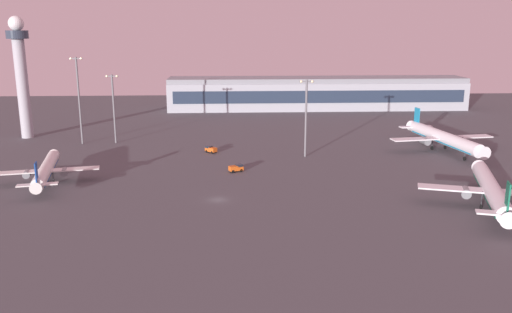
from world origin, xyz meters
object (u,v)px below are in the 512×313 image
apron_light_west (306,113)px  apron_light_central (114,104)px  baggage_tractor (236,168)px  airplane_mid_apron (46,170)px  apron_light_east (79,96)px  airplane_terminal_side (492,190)px  control_tower (21,69)px  airplane_taxiway_distant (443,138)px  cargo_loader (211,149)px

apron_light_west → apron_light_central: size_ratio=1.01×
baggage_tractor → apron_light_west: size_ratio=0.18×
airplane_mid_apron → apron_light_east: bearing=83.1°
airplane_terminal_side → apron_light_east: bearing=164.5°
control_tower → airplane_terminal_side: control_tower is taller
airplane_mid_apron → airplane_taxiway_distant: airplane_taxiway_distant is taller
apron_light_west → airplane_mid_apron: bearing=-160.7°
apron_light_central → cargo_loader: bearing=-25.8°
apron_light_west → control_tower: bearing=160.9°
airplane_terminal_side → apron_light_central: (-104.57, 76.95, 10.22)m
baggage_tractor → apron_light_east: bearing=-150.6°
airplane_terminal_side → apron_light_east: size_ratio=1.35×
airplane_mid_apron → apron_light_west: apron_light_west is taller
apron_light_east → apron_light_central: (12.01, 0.89, -3.25)m
airplane_taxiway_distant → airplane_terminal_side: bearing=70.5°
apron_light_east → apron_light_west: (79.30, -23.38, -3.15)m
apron_light_west → airplane_terminal_side: bearing=-54.7°
airplane_mid_apron → airplane_terminal_side: bearing=-23.9°
airplane_taxiway_distant → cargo_loader: 80.27m
control_tower → airplane_taxiway_distant: 156.86m
cargo_loader → apron_light_central: (-35.78, 17.26, 13.27)m
cargo_loader → apron_light_east: size_ratio=0.14×
airplane_taxiway_distant → baggage_tractor: airplane_taxiway_distant is taller
control_tower → baggage_tractor: 100.25m
control_tower → apron_light_east: bearing=-27.3°
airplane_terminal_side → airplane_taxiway_distant: bearing=96.6°
cargo_loader → apron_light_west: 34.94m
control_tower → baggage_tractor: bearing=-33.8°
airplane_mid_apron → control_tower: bearing=103.1°
apron_light_west → airplane_taxiway_distant: bearing=6.8°
control_tower → baggage_tractor: (80.61, -54.06, -25.09)m
airplane_taxiway_distant → apron_light_west: size_ratio=1.87×
airplane_terminal_side → apron_light_west: size_ratio=1.67×
control_tower → apron_light_east: (24.43, -12.63, -8.57)m
airplane_mid_apron → apron_light_west: size_ratio=1.44×
apron_light_west → apron_light_central: bearing=160.2°
airplane_mid_apron → apron_light_central: apron_light_central is taller
control_tower → airplane_mid_apron: control_tower is taller
baggage_tractor → apron_light_east: 71.74m
cargo_loader → apron_light_east: (-47.78, 16.37, 16.52)m
apron_light_central → airplane_taxiway_distant: bearing=-9.0°
airplane_terminal_side → airplane_mid_apron: airplane_terminal_side is taller
airplane_terminal_side → cargo_loader: 91.13m
baggage_tractor → apron_light_east: (-56.19, 41.43, 16.52)m
baggage_tractor → cargo_loader: (-8.40, 25.06, 0.00)m
airplane_terminal_side → airplane_mid_apron: bearing=-175.4°
control_tower → airplane_terminal_side: 168.03m
control_tower → apron_light_west: size_ratio=1.81×
airplane_terminal_side → apron_light_east: apron_light_east is taller
apron_light_east → airplane_mid_apron: bearing=-86.0°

